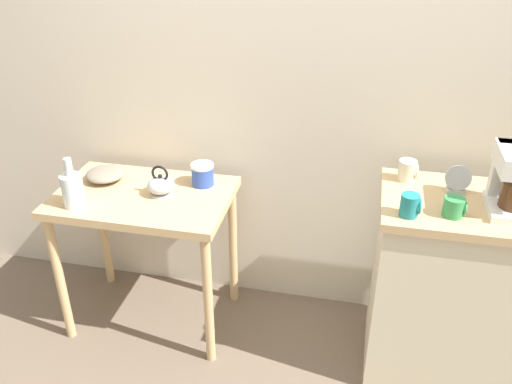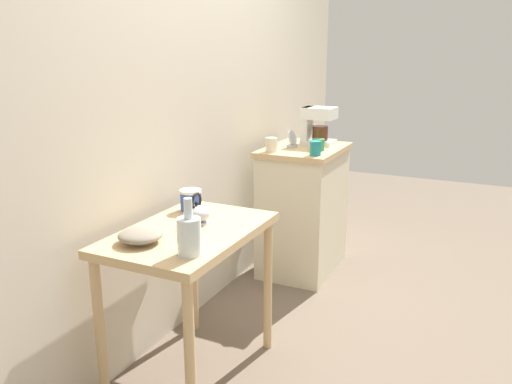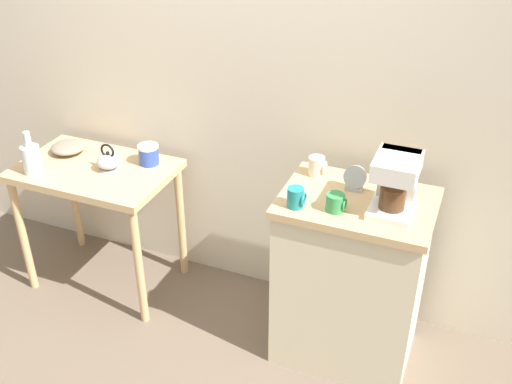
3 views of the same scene
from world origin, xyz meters
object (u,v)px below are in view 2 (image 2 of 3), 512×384
(mug_small_cream, at_px, (272,145))
(teakettle, at_px, (197,213))
(mug_dark_teal, at_px, (316,148))
(mug_tall_green, at_px, (319,145))
(bowl_stoneware, at_px, (140,235))
(table_clock, at_px, (292,140))
(coffee_maker, at_px, (316,124))
(canister_enamel, at_px, (191,200))
(glass_carafe_vase, at_px, (189,235))

(mug_small_cream, bearing_deg, teakettle, -174.56)
(mug_dark_teal, xyz_separation_m, mug_tall_green, (0.16, 0.04, -0.01))
(teakettle, bearing_deg, bowl_stoneware, 166.12)
(mug_tall_green, height_order, mug_small_cream, mug_small_cream)
(table_clock, bearing_deg, mug_small_cream, 161.18)
(mug_small_cream, bearing_deg, coffee_maker, -23.51)
(teakettle, distance_m, canister_enamel, 0.21)
(mug_small_cream, bearing_deg, table_clock, -18.82)
(canister_enamel, bearing_deg, bowl_stoneware, -173.36)
(table_clock, bearing_deg, teakettle, -178.35)
(canister_enamel, bearing_deg, coffee_maker, -8.59)
(canister_enamel, distance_m, coffee_maker, 1.36)
(bowl_stoneware, distance_m, canister_enamel, 0.48)
(glass_carafe_vase, distance_m, canister_enamel, 0.59)
(bowl_stoneware, bearing_deg, table_clock, -1.50)
(teakettle, xyz_separation_m, mug_small_cream, (1.09, 0.10, 0.14))
(glass_carafe_vase, height_order, canister_enamel, glass_carafe_vase)
(canister_enamel, distance_m, mug_dark_teal, 1.00)
(teakettle, relative_size, mug_tall_green, 1.81)
(teakettle, xyz_separation_m, mug_dark_teal, (1.09, -0.20, 0.14))
(teakettle, height_order, table_clock, table_clock)
(teakettle, height_order, mug_dark_teal, mug_dark_teal)
(canister_enamel, bearing_deg, table_clock, -4.95)
(glass_carafe_vase, distance_m, table_clock, 1.65)
(canister_enamel, height_order, table_clock, table_clock)
(table_clock, bearing_deg, bowl_stoneware, 178.50)
(teakettle, bearing_deg, coffee_maker, -2.50)
(bowl_stoneware, bearing_deg, canister_enamel, 6.64)
(coffee_maker, distance_m, mug_tall_green, 0.26)
(mug_dark_teal, relative_size, mug_tall_green, 1.06)
(glass_carafe_vase, xyz_separation_m, mug_small_cream, (1.44, 0.28, 0.11))
(canister_enamel, relative_size, table_clock, 0.94)
(teakettle, height_order, canister_enamel, teakettle)
(teakettle, bearing_deg, canister_enamel, 40.46)
(glass_carafe_vase, relative_size, mug_small_cream, 2.56)
(teakettle, height_order, coffee_maker, coffee_maker)
(glass_carafe_vase, xyz_separation_m, mug_tall_green, (1.60, 0.02, 0.10))
(glass_carafe_vase, bearing_deg, teakettle, 27.51)
(canister_enamel, relative_size, mug_dark_teal, 1.21)
(bowl_stoneware, xyz_separation_m, mug_small_cream, (1.42, 0.02, 0.16))
(bowl_stoneware, xyz_separation_m, table_clock, (1.61, -0.04, 0.16))
(bowl_stoneware, xyz_separation_m, glass_carafe_vase, (-0.02, -0.26, 0.05))
(bowl_stoneware, distance_m, mug_tall_green, 1.61)
(coffee_maker, xyz_separation_m, mug_dark_teal, (-0.39, -0.13, -0.10))
(mug_dark_teal, bearing_deg, teakettle, 169.71)
(coffee_maker, relative_size, table_clock, 2.22)
(teakettle, distance_m, mug_small_cream, 1.11)
(bowl_stoneware, height_order, coffee_maker, coffee_maker)
(mug_tall_green, bearing_deg, mug_small_cream, 121.76)
(teakettle, relative_size, mug_dark_teal, 1.71)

